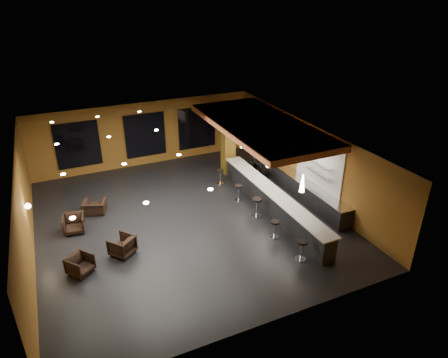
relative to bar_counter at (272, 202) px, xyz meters
name	(u,v)px	position (x,y,z in m)	size (l,w,h in m)	color
floor	(187,220)	(-3.65, 1.00, -0.55)	(12.00, 13.00, 0.10)	black
ceiling	(183,142)	(-3.65, 1.00, 3.05)	(12.00, 13.00, 0.10)	black
wall_back	(145,134)	(-3.65, 7.55, 1.25)	(12.00, 0.10, 3.50)	brown
wall_front	(264,280)	(-3.65, -5.55, 1.25)	(12.00, 0.10, 3.50)	brown
wall_left	(23,215)	(-9.70, 1.00, 1.25)	(0.10, 13.00, 3.50)	brown
wall_right	(307,159)	(2.40, 1.00, 1.25)	(0.10, 13.00, 3.50)	brown
wood_soffit	(260,125)	(0.35, 2.00, 2.86)	(3.60, 8.00, 0.28)	#B25D34
window_left	(78,145)	(-7.15, 7.44, 1.20)	(2.20, 0.06, 2.40)	black
window_center	(145,135)	(-3.65, 7.44, 1.20)	(2.20, 0.06, 2.40)	black
window_right	(197,128)	(-0.65, 7.44, 1.20)	(2.20, 0.06, 2.40)	black
tile_backsplash	(319,162)	(2.31, 0.00, 1.50)	(0.06, 3.20, 2.40)	white
bar_counter	(272,202)	(0.00, 0.00, 0.00)	(0.60, 8.00, 1.00)	black
bar_top	(273,192)	(0.00, 0.00, 0.52)	(0.78, 8.10, 0.05)	silver
prep_counter	(304,190)	(2.00, 0.50, -0.07)	(0.70, 6.00, 0.86)	black
prep_top	(305,181)	(2.00, 0.50, 0.39)	(0.72, 6.00, 0.03)	silver
wall_shelf_lower	(319,173)	(2.17, -0.20, 1.10)	(0.30, 1.50, 0.03)	silver
wall_shelf_upper	(320,163)	(2.17, -0.20, 1.55)	(0.30, 1.50, 0.03)	silver
column	(228,141)	(0.00, 4.60, 1.25)	(0.60, 0.60, 3.50)	brown
wall_sconce	(28,206)	(-9.53, 1.50, 1.30)	(0.22, 0.22, 0.22)	#FFE5B2
pendant_0	(302,183)	(0.00, -2.00, 1.85)	(0.20, 0.20, 0.70)	white
pendant_1	(269,159)	(0.00, 0.50, 1.85)	(0.20, 0.20, 0.70)	white
pendant_2	(242,140)	(0.00, 3.00, 1.85)	(0.20, 0.20, 0.70)	white
staff_a	(265,169)	(1.05, 2.49, 0.38)	(0.64, 0.42, 1.77)	black
staff_b	(257,161)	(1.03, 3.34, 0.44)	(0.91, 0.71, 1.88)	black
staff_c	(265,161)	(1.60, 3.49, 0.32)	(0.80, 0.52, 1.63)	black
armchair_a	(80,265)	(-8.18, -0.80, -0.15)	(0.75, 0.77, 0.70)	black
armchair_b	(122,246)	(-6.63, -0.31, -0.13)	(0.79, 0.82, 0.74)	black
armchair_c	(74,224)	(-8.10, 2.00, -0.12)	(0.81, 0.83, 0.75)	black
armchair_d	(95,207)	(-7.13, 3.15, -0.19)	(0.95, 0.83, 0.62)	black
bar_stool_0	(302,248)	(-0.76, -3.35, 0.02)	(0.41, 0.41, 0.81)	silver
bar_stool_1	(275,227)	(-0.90, -1.70, -0.03)	(0.37, 0.37, 0.73)	silver
bar_stool_2	(257,205)	(-0.77, 0.00, 0.05)	(0.43, 0.43, 0.85)	silver
bar_stool_3	(239,191)	(-0.86, 1.59, 0.00)	(0.39, 0.39, 0.78)	silver
bar_stool_4	(220,175)	(-0.94, 3.51, -0.02)	(0.38, 0.38, 0.76)	silver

